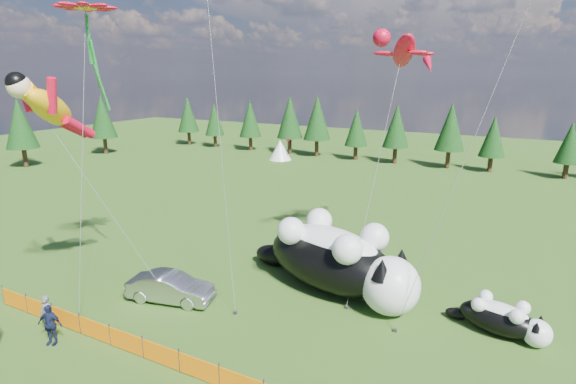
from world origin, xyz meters
name	(u,v)px	position (x,y,z in m)	size (l,w,h in m)	color
ground	(206,330)	(0.00, 0.00, 0.00)	(160.00, 160.00, 0.00)	#113409
safety_fence	(161,355)	(0.00, -3.00, 0.50)	(22.06, 0.06, 1.10)	#262626
tree_line	(418,135)	(0.00, 45.00, 4.00)	(90.00, 4.00, 8.00)	black
festival_tents	(507,170)	(11.00, 40.00, 1.40)	(50.00, 3.20, 2.80)	white
cat_large	(337,259)	(3.95, 6.68, 1.93)	(11.01, 6.16, 4.06)	black
cat_small	(503,318)	(12.45, 6.22, 0.82)	(4.71, 2.40, 1.72)	black
car	(171,288)	(-3.45, 1.43, 0.77)	(1.62, 4.66, 1.53)	#B1B1B6
spectator_a	(47,314)	(-6.47, -3.60, 0.92)	(0.67, 0.44, 1.85)	#5D5D62
spectator_c	(50,325)	(-5.48, -4.14, 0.96)	(1.13, 0.58, 1.92)	#151D3A
superhero_kite	(51,108)	(-8.13, -0.87, 10.21)	(7.65, 5.62, 12.74)	#FCAE0D
gecko_kite	(404,52)	(5.69, 11.69, 13.05)	(5.04, 10.25, 14.99)	red
flower_kite	(86,11)	(-7.06, 0.87, 14.75)	(3.21, 5.28, 15.31)	red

